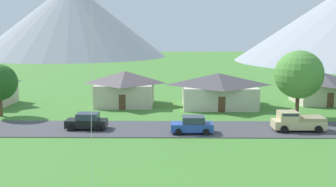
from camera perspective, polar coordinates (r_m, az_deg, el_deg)
The scene contains 9 objects.
road_strip at distance 39.47m, azimuth -1.45°, elevation -5.38°, with size 160.00×6.84×0.08m, color #424247.
mountain_central_ridge at distance 168.22m, azimuth -14.35°, elevation 10.78°, with size 79.96×79.96×31.23m, color #8E939E.
house_leftmost at distance 52.61m, azimuth -6.51°, elevation 0.92°, with size 8.30×7.37×4.78m.
house_left_center at distance 58.00m, azimuth 22.32°, elevation 0.88°, with size 7.87×6.96×4.44m.
house_rightmost at distance 51.81m, azimuth 7.64°, elevation 0.65°, with size 10.43×8.63×4.58m.
tree_left_of_center at distance 46.27m, azimuth 19.27°, elevation 2.73°, with size 5.62×5.62×8.01m.
parked_car_black_mid_west at distance 40.02m, azimuth -12.23°, elevation -4.17°, with size 4.23×2.14×1.68m.
parked_car_blue_mid_east at distance 37.67m, azimuth 3.69°, elevation -4.81°, with size 4.23×2.13×1.68m.
pickup_truck_sand_east_side at distance 40.62m, azimuth 19.02°, elevation -3.99°, with size 5.20×2.33×1.99m.
Camera 1 is at (1.48, -7.66, 9.92)m, focal length 40.11 mm.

